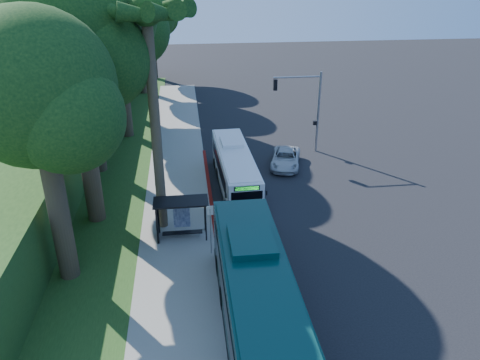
{
  "coord_description": "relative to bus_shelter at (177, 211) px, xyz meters",
  "views": [
    {
      "loc": [
        -6.48,
        -27.38,
        15.26
      ],
      "look_at": [
        -3.02,
        1.0,
        1.8
      ],
      "focal_mm": 35.0,
      "sensor_mm": 36.0,
      "label": 1
    }
  ],
  "objects": [
    {
      "name": "tree_1",
      "position": [
        -6.12,
        10.84,
        10.92
      ],
      "size": [
        10.5,
        10.0,
        18.26
      ],
      "color": "#382B1E",
      "rests_on": "ground"
    },
    {
      "name": "tree_4",
      "position": [
        -4.14,
        34.84,
        7.92
      ],
      "size": [
        8.4,
        8.0,
        14.14
      ],
      "color": "#382B1E",
      "rests_on": "ground"
    },
    {
      "name": "bus_shelter",
      "position": [
        0.0,
        0.0,
        0.0
      ],
      "size": [
        3.2,
        1.51,
        2.55
      ],
      "color": "black",
      "rests_on": "ground"
    },
    {
      "name": "pickup",
      "position": [
        8.71,
        9.89,
        -1.15
      ],
      "size": [
        3.4,
        5.18,
        1.32
      ],
      "primitive_type": "imported",
      "rotation": [
        0.0,
        0.0,
        -0.27
      ],
      "color": "beige",
      "rests_on": "ground"
    },
    {
      "name": "grass_verge",
      "position": [
        -5.74,
        7.86,
        -1.78
      ],
      "size": [
        8.0,
        70.0,
        0.06
      ],
      "primitive_type": "cube",
      "color": "#234719",
      "rests_on": "ground"
    },
    {
      "name": "white_bus",
      "position": [
        4.16,
        6.31,
        -0.26
      ],
      "size": [
        2.56,
        10.69,
        3.17
      ],
      "rotation": [
        0.0,
        0.0,
        0.03
      ],
      "color": "white",
      "rests_on": "ground"
    },
    {
      "name": "tree_6",
      "position": [
        -5.65,
        -3.16,
        7.9
      ],
      "size": [
        7.56,
        7.2,
        13.74
      ],
      "color": "#382B1E",
      "rests_on": "ground"
    },
    {
      "name": "traffic_signal_pole",
      "position": [
        11.04,
        12.86,
        2.62
      ],
      "size": [
        4.1,
        0.3,
        7.0
      ],
      "color": "gray",
      "rests_on": "ground"
    },
    {
      "name": "tree_5",
      "position": [
        -3.16,
        42.84,
        7.16
      ],
      "size": [
        7.35,
        7.0,
        12.86
      ],
      "color": "#382B1E",
      "rests_on": "ground"
    },
    {
      "name": "tree_2",
      "position": [
        -4.64,
        18.84,
        8.67
      ],
      "size": [
        8.82,
        8.4,
        15.12
      ],
      "color": "#382B1E",
      "rests_on": "ground"
    },
    {
      "name": "tree_0",
      "position": [
        -5.14,
        2.84,
        9.4
      ],
      "size": [
        8.4,
        8.0,
        15.7
      ],
      "color": "#382B1E",
      "rests_on": "ground"
    },
    {
      "name": "ground",
      "position": [
        7.26,
        2.86,
        -1.81
      ],
      "size": [
        140.0,
        140.0,
        0.0
      ],
      "primitive_type": "plane",
      "color": "black",
      "rests_on": "ground"
    },
    {
      "name": "palm_tree",
      "position": [
        -0.94,
        1.36,
        10.57
      ],
      "size": [
        4.2,
        4.2,
        14.4
      ],
      "color": "#4C3F2D",
      "rests_on": "ground"
    },
    {
      "name": "sidewalk",
      "position": [
        -0.04,
        2.86,
        -1.75
      ],
      "size": [
        4.5,
        70.0,
        0.12
      ],
      "primitive_type": "cube",
      "color": "gray",
      "rests_on": "ground"
    },
    {
      "name": "red_curb",
      "position": [
        2.26,
        -1.14,
        -1.74
      ],
      "size": [
        0.25,
        30.0,
        0.13
      ],
      "primitive_type": "cube",
      "color": "maroon",
      "rests_on": "ground"
    },
    {
      "name": "stop_sign_pole",
      "position": [
        1.86,
        -2.14,
        0.28
      ],
      "size": [
        0.35,
        0.06,
        3.17
      ],
      "color": "gray",
      "rests_on": "ground"
    },
    {
      "name": "teal_bus",
      "position": [
        3.46,
        -8.94,
        0.15
      ],
      "size": [
        2.91,
        13.46,
        4.01
      ],
      "rotation": [
        0.0,
        0.0,
        -0.0
      ],
      "color": "#093230",
      "rests_on": "ground"
    }
  ]
}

